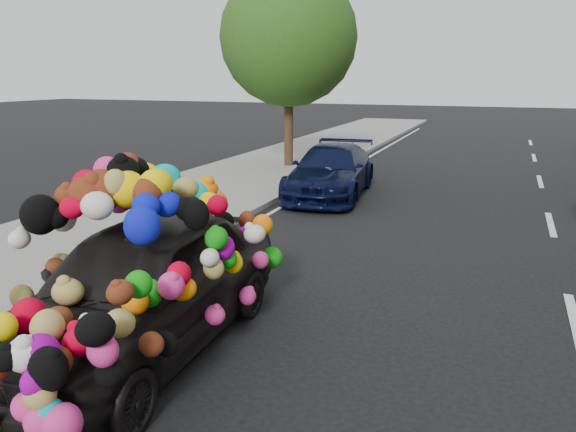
% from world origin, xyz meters
% --- Properties ---
extents(ground, '(100.00, 100.00, 0.00)m').
position_xyz_m(ground, '(0.00, 0.00, 0.00)').
color(ground, black).
rests_on(ground, ground).
extents(sidewalk, '(4.00, 60.00, 0.12)m').
position_xyz_m(sidewalk, '(-4.30, 0.00, 0.06)').
color(sidewalk, gray).
rests_on(sidewalk, ground).
extents(kerb, '(0.15, 60.00, 0.13)m').
position_xyz_m(kerb, '(-2.35, 0.00, 0.07)').
color(kerb, gray).
rests_on(kerb, ground).
extents(lane_markings, '(6.00, 50.00, 0.01)m').
position_xyz_m(lane_markings, '(3.60, 0.00, 0.01)').
color(lane_markings, silver).
rests_on(lane_markings, ground).
extents(tree_near_sidewalk, '(4.20, 4.20, 6.13)m').
position_xyz_m(tree_near_sidewalk, '(-3.80, 9.50, 4.02)').
color(tree_near_sidewalk, '#332114').
rests_on(tree_near_sidewalk, ground).
extents(plush_art_car, '(2.23, 4.50, 2.09)m').
position_xyz_m(plush_art_car, '(-0.86, -2.37, 1.07)').
color(plush_art_car, black).
rests_on(plush_art_car, ground).
extents(navy_sedan, '(2.11, 4.39, 1.23)m').
position_xyz_m(navy_sedan, '(-1.34, 6.06, 0.62)').
color(navy_sedan, black).
rests_on(navy_sedan, ground).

